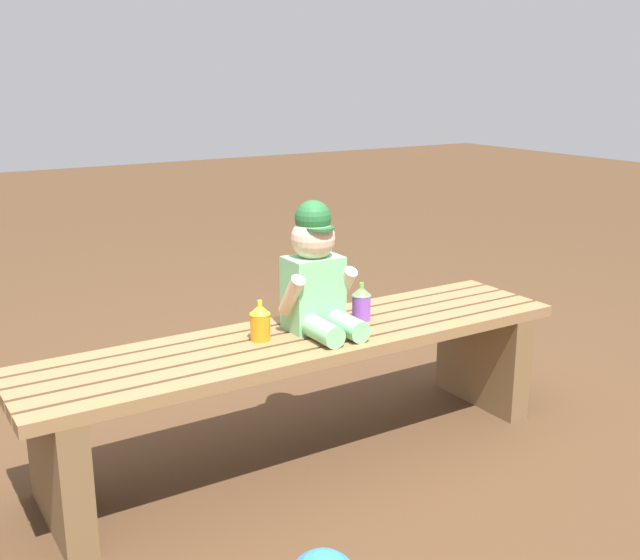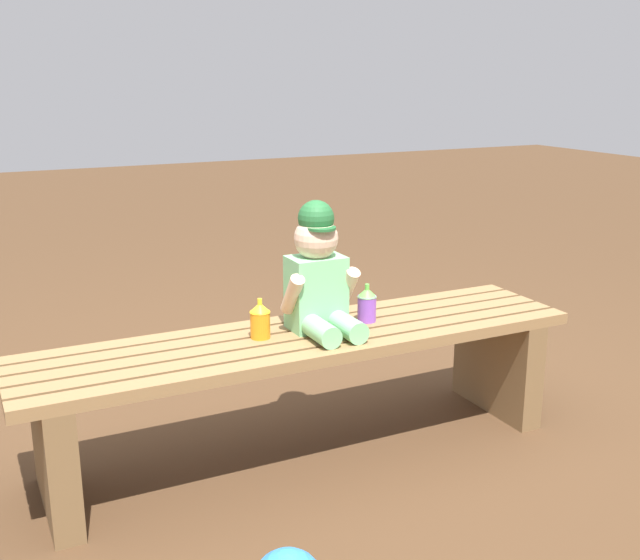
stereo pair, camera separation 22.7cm
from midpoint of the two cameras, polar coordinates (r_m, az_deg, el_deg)
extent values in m
plane|color=#4C331E|center=(2.52, 1.54, -12.73)|extent=(16.00, 16.00, 0.00)
cube|color=olive|center=(2.23, 3.59, -5.75)|extent=(1.75, 0.07, 0.04)
cube|color=olive|center=(2.29, 2.57, -5.09)|extent=(1.75, 0.07, 0.04)
cube|color=olive|center=(2.36, 1.60, -4.47)|extent=(1.75, 0.07, 0.04)
cube|color=olive|center=(2.43, 0.69, -3.88)|extent=(1.75, 0.07, 0.04)
cube|color=olive|center=(2.50, -0.16, -3.32)|extent=(1.75, 0.07, 0.04)
cube|color=brown|center=(2.23, -16.35, -12.07)|extent=(0.08, 0.40, 0.37)
cube|color=brown|center=(2.84, 15.26, -5.88)|extent=(0.08, 0.40, 0.37)
cube|color=#7FCC8C|center=(2.38, 2.45, -0.98)|extent=(0.17, 0.12, 0.23)
sphere|color=beige|center=(2.34, 2.50, 3.09)|extent=(0.14, 0.14, 0.14)
cylinder|color=#266633|center=(2.30, 2.95, 3.83)|extent=(0.09, 0.09, 0.01)
sphere|color=#266633|center=(2.32, 2.51, 4.57)|extent=(0.11, 0.11, 0.11)
cylinder|color=#85D693|center=(2.28, 2.87, -3.83)|extent=(0.07, 0.16, 0.07)
cylinder|color=#85D693|center=(2.32, 4.81, -3.50)|extent=(0.07, 0.16, 0.07)
cylinder|color=beige|center=(2.31, 0.76, -1.11)|extent=(0.04, 0.12, 0.14)
cylinder|color=beige|center=(2.39, 4.77, -0.55)|extent=(0.04, 0.12, 0.14)
cylinder|color=orange|center=(2.31, -1.66, -3.37)|extent=(0.06, 0.06, 0.08)
cone|color=yellow|center=(2.29, -1.67, -2.08)|extent=(0.06, 0.06, 0.03)
cylinder|color=yellow|center=(2.29, -1.67, -1.65)|extent=(0.01, 0.01, 0.02)
cylinder|color=#8C4CCC|center=(2.47, 6.13, -2.16)|extent=(0.06, 0.06, 0.08)
cone|color=#66CC4C|center=(2.46, 6.17, -0.95)|extent=(0.06, 0.06, 0.03)
cylinder|color=#66CC4C|center=(2.45, 6.18, -0.54)|extent=(0.01, 0.01, 0.02)
camera|label=1|loc=(0.11, -87.14, 0.78)|focal=43.10mm
camera|label=2|loc=(0.11, 92.86, -0.78)|focal=43.10mm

